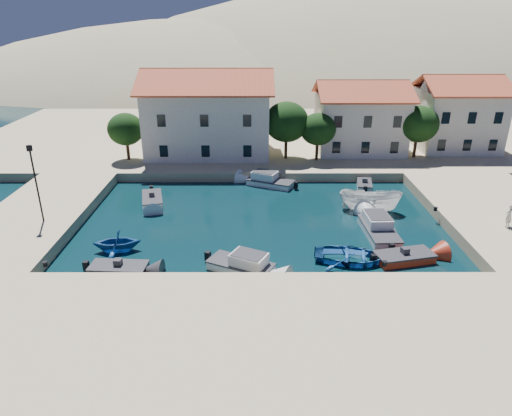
# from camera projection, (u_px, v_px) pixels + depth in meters

# --- Properties ---
(ground) EXTENTS (400.00, 400.00, 0.00)m
(ground) POSITION_uv_depth(u_px,v_px,m) (263.00, 286.00, 29.60)
(ground) COLOR black
(ground) RESTS_ON ground
(quay_south) EXTENTS (52.00, 12.00, 1.00)m
(quay_south) POSITION_uv_depth(u_px,v_px,m) (265.00, 340.00, 23.88)
(quay_south) COLOR tan
(quay_south) RESTS_ON ground
(quay_east) EXTENTS (11.00, 20.00, 1.00)m
(quay_east) POSITION_uv_depth(u_px,v_px,m) (503.00, 216.00, 38.65)
(quay_east) COLOR tan
(quay_east) RESTS_ON ground
(quay_west) EXTENTS (8.00, 20.00, 1.00)m
(quay_west) POSITION_uv_depth(u_px,v_px,m) (37.00, 216.00, 38.60)
(quay_west) COLOR tan
(quay_west) RESTS_ON ground
(quay_north) EXTENTS (80.00, 36.00, 1.00)m
(quay_north) POSITION_uv_depth(u_px,v_px,m) (273.00, 136.00, 64.43)
(quay_north) COLOR tan
(quay_north) RESTS_ON ground
(hills) EXTENTS (254.00, 176.00, 99.00)m
(hills) POSITION_uv_depth(u_px,v_px,m) (318.00, 144.00, 152.63)
(hills) COLOR tan
(hills) RESTS_ON ground
(building_left) EXTENTS (14.70, 9.45, 9.70)m
(building_left) POSITION_uv_depth(u_px,v_px,m) (208.00, 111.00, 53.09)
(building_left) COLOR beige
(building_left) RESTS_ON quay_north
(building_mid) EXTENTS (10.50, 8.40, 8.30)m
(building_mid) POSITION_uv_depth(u_px,v_px,m) (360.00, 116.00, 54.31)
(building_mid) COLOR beige
(building_mid) RESTS_ON quay_north
(building_right) EXTENTS (9.45, 8.40, 8.80)m
(building_right) POSITION_uv_depth(u_px,v_px,m) (458.00, 112.00, 55.15)
(building_right) COLOR beige
(building_right) RESTS_ON quay_north
(trees) EXTENTS (37.30, 5.30, 6.45)m
(trees) POSITION_uv_depth(u_px,v_px,m) (300.00, 125.00, 51.18)
(trees) COLOR #382314
(trees) RESTS_ON quay_north
(lamppost) EXTENTS (0.35, 0.25, 6.22)m
(lamppost) POSITION_uv_depth(u_px,v_px,m) (35.00, 176.00, 35.11)
(lamppost) COLOR black
(lamppost) RESTS_ON quay_west
(bollards) EXTENTS (29.36, 9.56, 0.30)m
(bollards) POSITION_uv_depth(u_px,v_px,m) (301.00, 243.00, 32.72)
(bollards) COLOR black
(bollards) RESTS_ON ground
(motorboat_grey_sw) EXTENTS (3.96, 1.96, 1.25)m
(motorboat_grey_sw) POSITION_uv_depth(u_px,v_px,m) (119.00, 269.00, 30.96)
(motorboat_grey_sw) COLOR #313236
(motorboat_grey_sw) RESTS_ON ground
(cabin_cruiser_south) EXTENTS (4.91, 3.75, 1.60)m
(cabin_cruiser_south) POSITION_uv_depth(u_px,v_px,m) (241.00, 264.00, 31.20)
(cabin_cruiser_south) COLOR silver
(cabin_cruiser_south) RESTS_ON ground
(rowboat_south) EXTENTS (5.83, 4.58, 1.10)m
(rowboat_south) POSITION_uv_depth(u_px,v_px,m) (351.00, 261.00, 32.59)
(rowboat_south) COLOR #1A4E90
(rowboat_south) RESTS_ON ground
(motorboat_red_se) EXTENTS (4.45, 2.74, 1.25)m
(motorboat_red_se) POSITION_uv_depth(u_px,v_px,m) (404.00, 257.00, 32.48)
(motorboat_red_se) COLOR maroon
(motorboat_red_se) RESTS_ON ground
(cabin_cruiser_east) EXTENTS (2.40, 5.50, 1.60)m
(cabin_cruiser_east) POSITION_uv_depth(u_px,v_px,m) (379.00, 229.00, 36.35)
(cabin_cruiser_east) COLOR silver
(cabin_cruiser_east) RESTS_ON ground
(boat_east) EXTENTS (5.77, 3.16, 2.11)m
(boat_east) POSITION_uv_depth(u_px,v_px,m) (369.00, 210.00, 41.06)
(boat_east) COLOR silver
(boat_east) RESTS_ON ground
(motorboat_white_ne) EXTENTS (1.94, 3.25, 1.25)m
(motorboat_white_ne) POSITION_uv_depth(u_px,v_px,m) (364.00, 185.00, 46.34)
(motorboat_white_ne) COLOR silver
(motorboat_white_ne) RESTS_ON ground
(rowboat_west) EXTENTS (3.81, 3.40, 1.82)m
(rowboat_west) POSITION_uv_depth(u_px,v_px,m) (118.00, 251.00, 34.03)
(rowboat_west) COLOR #1A4E90
(rowboat_west) RESTS_ON ground
(motorboat_white_west) EXTENTS (2.67, 4.34, 1.25)m
(motorboat_white_west) POSITION_uv_depth(u_px,v_px,m) (152.00, 199.00, 42.74)
(motorboat_white_west) COLOR silver
(motorboat_white_west) RESTS_ON ground
(cabin_cruiser_north) EXTENTS (5.16, 3.80, 1.60)m
(cabin_cruiser_north) POSITION_uv_depth(u_px,v_px,m) (270.00, 181.00, 46.93)
(cabin_cruiser_north) COLOR silver
(cabin_cruiser_north) RESTS_ON ground
(pedestrian) EXTENTS (0.81, 0.75, 1.87)m
(pedestrian) POSITION_uv_depth(u_px,v_px,m) (509.00, 215.00, 35.24)
(pedestrian) COLOR beige
(pedestrian) RESTS_ON quay_east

